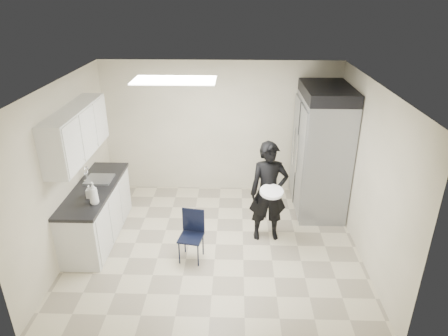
{
  "coord_description": "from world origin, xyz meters",
  "views": [
    {
      "loc": [
        0.29,
        -5.36,
        3.8
      ],
      "look_at": [
        0.13,
        0.2,
        1.27
      ],
      "focal_mm": 32.0,
      "sensor_mm": 36.0,
      "label": 1
    }
  ],
  "objects_px": {
    "commercial_fridge": "(321,156)",
    "man_tuxedo": "(269,192)",
    "folding_chair": "(191,238)",
    "lower_counter": "(97,213)"
  },
  "relations": [
    {
      "from": "commercial_fridge",
      "to": "man_tuxedo",
      "type": "bearing_deg",
      "value": -134.43
    },
    {
      "from": "lower_counter",
      "to": "commercial_fridge",
      "type": "relative_size",
      "value": 0.9
    },
    {
      "from": "commercial_fridge",
      "to": "man_tuxedo",
      "type": "height_order",
      "value": "commercial_fridge"
    },
    {
      "from": "lower_counter",
      "to": "commercial_fridge",
      "type": "height_order",
      "value": "commercial_fridge"
    },
    {
      "from": "lower_counter",
      "to": "man_tuxedo",
      "type": "height_order",
      "value": "man_tuxedo"
    },
    {
      "from": "lower_counter",
      "to": "commercial_fridge",
      "type": "bearing_deg",
      "value": 15.88
    },
    {
      "from": "folding_chair",
      "to": "commercial_fridge",
      "type": "bearing_deg",
      "value": 47.36
    },
    {
      "from": "folding_chair",
      "to": "man_tuxedo",
      "type": "height_order",
      "value": "man_tuxedo"
    },
    {
      "from": "man_tuxedo",
      "to": "folding_chair",
      "type": "bearing_deg",
      "value": -156.78
    },
    {
      "from": "commercial_fridge",
      "to": "folding_chair",
      "type": "height_order",
      "value": "commercial_fridge"
    }
  ]
}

